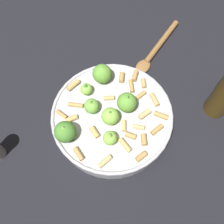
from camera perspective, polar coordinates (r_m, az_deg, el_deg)
name	(u,v)px	position (r m, az deg, el deg)	size (l,w,h in m)	color
ground_plane	(112,124)	(0.61, 0.00, -2.71)	(2.40, 2.40, 0.00)	black
cooking_pan	(111,117)	(0.57, -0.23, -1.21)	(0.28, 0.28, 0.11)	#B7B7BC
wooden_spoon	(156,50)	(0.73, 10.07, 14.03)	(0.22, 0.10, 0.02)	olive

